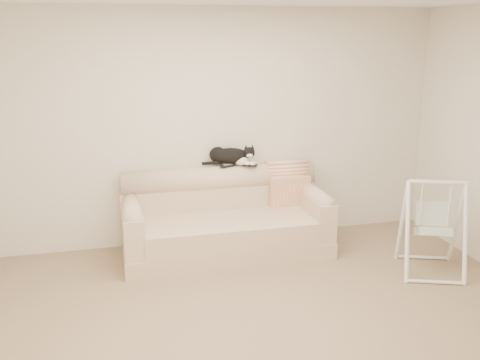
# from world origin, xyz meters

# --- Properties ---
(ground_plane) EXTENTS (5.00, 5.00, 0.00)m
(ground_plane) POSITION_xyz_m (0.00, 0.00, 0.00)
(ground_plane) COLOR #77674E
(ground_plane) RESTS_ON ground
(room_shell) EXTENTS (5.04, 4.04, 2.60)m
(room_shell) POSITION_xyz_m (0.00, 0.00, 1.53)
(room_shell) COLOR silver
(room_shell) RESTS_ON ground
(sofa) EXTENTS (2.20, 0.93, 0.90)m
(sofa) POSITION_xyz_m (-0.03, 1.62, 0.35)
(sofa) COLOR #C6AA8B
(sofa) RESTS_ON ground
(remote_a) EXTENTS (0.19, 0.10, 0.03)m
(remote_a) POSITION_xyz_m (0.05, 1.83, 0.91)
(remote_a) COLOR black
(remote_a) RESTS_ON sofa
(remote_b) EXTENTS (0.17, 0.13, 0.02)m
(remote_b) POSITION_xyz_m (0.30, 1.81, 0.91)
(remote_b) COLOR black
(remote_b) RESTS_ON sofa
(tuxedo_cat) EXTENTS (0.59, 0.35, 0.23)m
(tuxedo_cat) POSITION_xyz_m (0.10, 1.87, 1.01)
(tuxedo_cat) COLOR black
(tuxedo_cat) RESTS_ON sofa
(throw_blanket) EXTENTS (0.46, 0.38, 0.58)m
(throw_blanket) POSITION_xyz_m (0.74, 1.84, 0.72)
(throw_blanket) COLOR #C36B41
(throw_blanket) RESTS_ON sofa
(baby_swing) EXTENTS (0.76, 0.78, 0.96)m
(baby_swing) POSITION_xyz_m (1.86, 0.62, 0.48)
(baby_swing) COLOR white
(baby_swing) RESTS_ON ground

